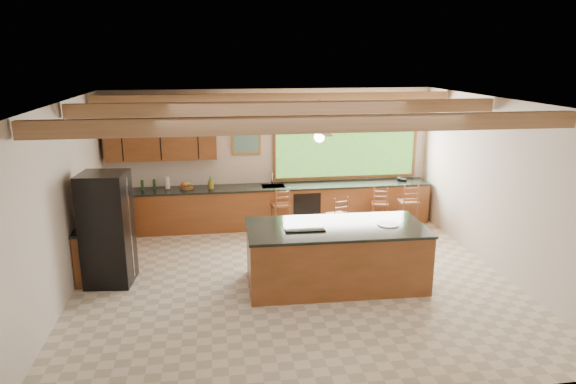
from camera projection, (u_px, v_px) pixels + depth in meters
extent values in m
plane|color=beige|center=(294.00, 280.00, 8.70)|extent=(7.20, 7.20, 0.00)
cube|color=beige|center=(271.00, 157.00, 11.42)|extent=(7.20, 0.04, 3.00)
cube|color=beige|center=(346.00, 279.00, 5.21)|extent=(7.20, 0.04, 3.00)
cube|color=beige|center=(61.00, 205.00, 7.80)|extent=(0.04, 6.50, 3.00)
cube|color=beige|center=(501.00, 187.00, 8.83)|extent=(0.04, 6.50, 3.00)
cube|color=#937349|center=(295.00, 102.00, 7.93)|extent=(7.20, 6.50, 0.04)
cube|color=#A47D52|center=(316.00, 124.00, 6.44)|extent=(7.10, 0.15, 0.22)
cube|color=#A47D52|center=(290.00, 108.00, 8.44)|extent=(7.10, 0.15, 0.22)
cube|color=#A47D52|center=(276.00, 99.00, 10.16)|extent=(7.10, 0.15, 0.22)
cube|color=brown|center=(161.00, 143.00, 10.80)|extent=(2.30, 0.35, 0.70)
cube|color=beige|center=(159.00, 115.00, 10.57)|extent=(2.60, 0.50, 0.48)
cylinder|color=#FFEABF|center=(125.00, 127.00, 10.53)|extent=(0.10, 0.10, 0.01)
cylinder|color=#FFEABF|center=(194.00, 126.00, 10.74)|extent=(0.10, 0.10, 0.01)
cube|color=#639F39|center=(346.00, 148.00, 11.59)|extent=(3.20, 0.04, 1.30)
cube|color=#AD7B34|center=(246.00, 142.00, 11.22)|extent=(0.64, 0.03, 0.54)
cube|color=#3A6951|center=(246.00, 143.00, 11.20)|extent=(0.54, 0.01, 0.44)
cube|color=brown|center=(273.00, 207.00, 11.37)|extent=(7.00, 0.65, 0.88)
cube|color=black|center=(273.00, 187.00, 11.25)|extent=(7.04, 0.69, 0.04)
cube|color=brown|center=(108.00, 239.00, 9.41)|extent=(0.65, 2.35, 0.88)
cube|color=black|center=(105.00, 215.00, 9.29)|extent=(0.69, 2.39, 0.04)
cube|color=black|center=(307.00, 211.00, 11.16)|extent=(0.60, 0.02, 0.78)
cube|color=silver|center=(273.00, 187.00, 11.25)|extent=(0.50, 0.38, 0.03)
cylinder|color=silver|center=(272.00, 177.00, 11.40)|extent=(0.03, 0.03, 0.30)
cylinder|color=silver|center=(273.00, 173.00, 11.27)|extent=(0.03, 0.20, 0.03)
cylinder|color=silver|center=(167.00, 183.00, 10.97)|extent=(0.11, 0.11, 0.27)
cylinder|color=#1E4019|center=(142.00, 185.00, 10.89)|extent=(0.06, 0.06, 0.21)
cylinder|color=#1E4019|center=(154.00, 184.00, 10.99)|extent=(0.06, 0.06, 0.21)
cube|color=black|center=(402.00, 179.00, 11.67)|extent=(0.25, 0.23, 0.09)
cube|color=brown|center=(335.00, 257.00, 8.46)|extent=(2.89, 1.39, 0.97)
cube|color=black|center=(336.00, 228.00, 8.33)|extent=(2.94, 1.44, 0.04)
cube|color=black|center=(303.00, 227.00, 8.25)|extent=(0.65, 0.52, 0.02)
cylinder|color=silver|center=(388.00, 224.00, 8.39)|extent=(0.35, 0.35, 0.02)
cube|color=black|center=(107.00, 229.00, 8.40)|extent=(0.80, 0.78, 1.88)
cube|color=silver|center=(130.00, 228.00, 8.46)|extent=(0.03, 0.05, 1.73)
cube|color=brown|center=(281.00, 205.00, 10.90)|extent=(0.41, 0.41, 0.04)
cylinder|color=brown|center=(275.00, 221.00, 10.82)|extent=(0.04, 0.04, 0.60)
cylinder|color=brown|center=(288.00, 221.00, 10.86)|extent=(0.04, 0.04, 0.60)
cylinder|color=brown|center=(273.00, 217.00, 11.10)|extent=(0.04, 0.04, 0.60)
cylinder|color=brown|center=(286.00, 217.00, 11.14)|extent=(0.04, 0.04, 0.60)
cube|color=brown|center=(337.00, 215.00, 10.24)|extent=(0.44, 0.44, 0.04)
cylinder|color=brown|center=(331.00, 233.00, 10.16)|extent=(0.03, 0.03, 0.59)
cylinder|color=brown|center=(345.00, 232.00, 10.20)|extent=(0.03, 0.03, 0.59)
cylinder|color=brown|center=(328.00, 228.00, 10.43)|extent=(0.03, 0.03, 0.59)
cylinder|color=brown|center=(342.00, 227.00, 10.47)|extent=(0.03, 0.03, 0.59)
cube|color=brown|center=(379.00, 203.00, 11.11)|extent=(0.42, 0.42, 0.04)
cylinder|color=brown|center=(375.00, 219.00, 11.03)|extent=(0.03, 0.03, 0.57)
cylinder|color=brown|center=(387.00, 218.00, 11.07)|extent=(0.03, 0.03, 0.57)
cylinder|color=brown|center=(371.00, 215.00, 11.30)|extent=(0.03, 0.03, 0.57)
cylinder|color=brown|center=(383.00, 215.00, 11.34)|extent=(0.03, 0.03, 0.57)
cube|color=brown|center=(408.00, 201.00, 11.06)|extent=(0.39, 0.39, 0.04)
cylinder|color=brown|center=(403.00, 219.00, 10.98)|extent=(0.04, 0.04, 0.62)
cylinder|color=brown|center=(416.00, 218.00, 11.02)|extent=(0.04, 0.04, 0.62)
cylinder|color=brown|center=(398.00, 214.00, 11.27)|extent=(0.04, 0.04, 0.62)
cylinder|color=brown|center=(411.00, 214.00, 11.31)|extent=(0.04, 0.04, 0.62)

